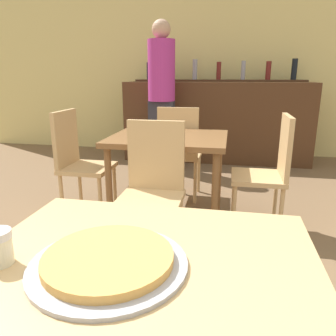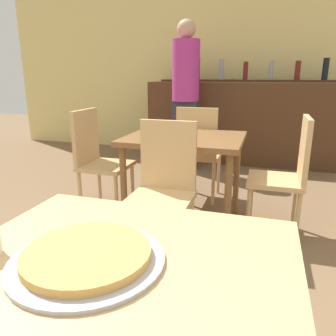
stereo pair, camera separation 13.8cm
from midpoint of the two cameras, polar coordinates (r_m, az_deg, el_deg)
wall_back at (r=5.24m, az=8.29°, el=17.88°), size 8.00×0.05×2.80m
dining_table_near at (r=0.97m, az=-8.41°, el=-20.11°), size 0.94×0.75×0.72m
dining_table_far at (r=2.61m, az=-1.40°, el=3.54°), size 0.91×0.76×0.74m
bar_counter at (r=4.78m, az=7.57°, el=7.96°), size 2.60×0.56×1.11m
bar_back_shelf at (r=4.87m, az=8.11°, el=15.40°), size 2.39×0.24×0.33m
chair_far_side_front at (r=2.13m, az=-4.52°, el=-2.72°), size 0.40×0.40×0.92m
chair_far_side_back at (r=3.16m, az=0.73°, el=3.50°), size 0.40×0.40×0.92m
chair_far_side_left at (r=2.90m, az=-16.74°, el=1.71°), size 0.40×0.40×0.92m
chair_far_side_right at (r=2.59m, az=15.87°, el=0.11°), size 0.40×0.40×0.92m
pizza_tray at (r=0.90m, az=-14.81°, el=-15.44°), size 0.41×0.41×0.04m
person_standing at (r=4.26m, az=-2.08°, el=13.33°), size 0.34×0.34×1.85m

